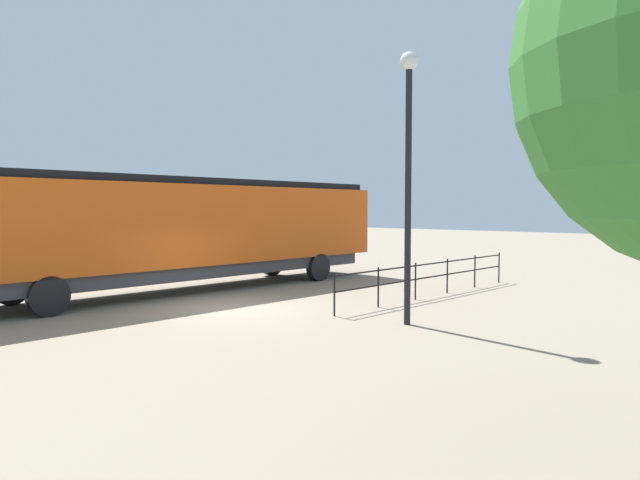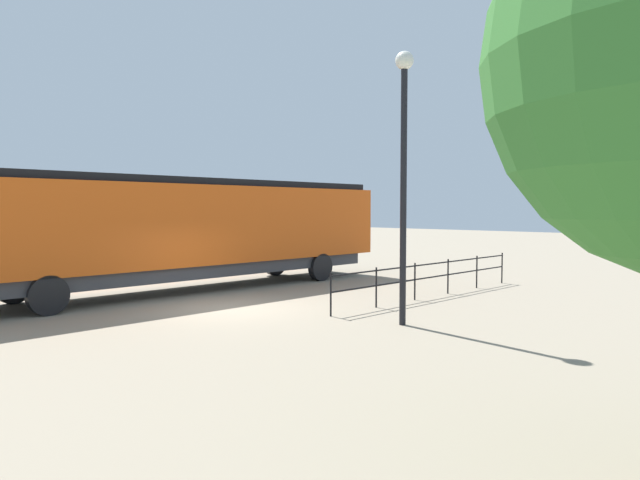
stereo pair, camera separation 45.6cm
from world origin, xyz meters
The scene contains 4 objects.
ground_plane centered at (0.00, 0.00, 0.00)m, with size 120.00×120.00×0.00m, color gray.
locomotive centered at (-4.09, 1.78, 2.22)m, with size 3.06×16.53×3.93m.
lamp_post centered at (4.93, 1.57, 4.37)m, with size 0.45×0.45×6.72m.
platform_fence centered at (2.87, 6.01, 0.77)m, with size 0.05×9.76×1.18m.
Camera 1 is at (13.11, -10.41, 2.89)m, focal length 32.57 mm.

